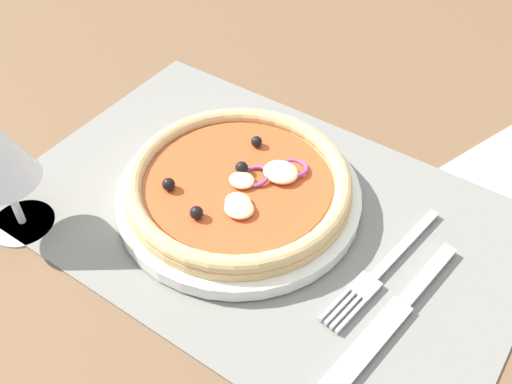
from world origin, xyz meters
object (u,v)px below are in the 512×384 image
plate (237,197)px  pizza (237,185)px  fork (379,271)px  knife (392,316)px

plate → pizza: bearing=-155.5°
plate → pizza: size_ratio=1.09×
plate → fork: plate is taller
plate → knife: (-19.47, 3.61, -0.48)cm
plate → fork: bearing=-179.2°
plate → pizza: pizza is taller
pizza → plate: bearing=24.5°
plate → pizza: 1.82cm
pizza → knife: 19.89cm
fork → knife: 4.94cm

